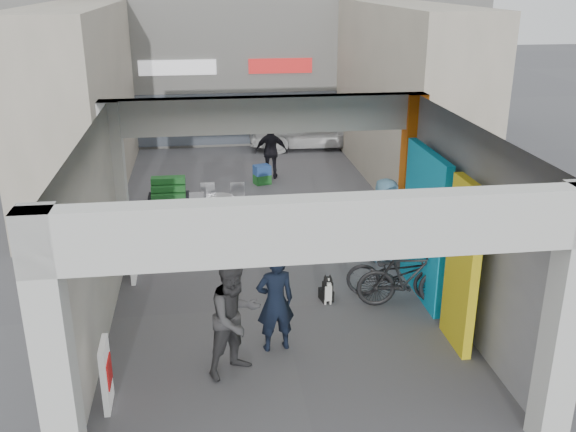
{
  "coord_description": "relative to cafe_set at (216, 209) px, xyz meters",
  "views": [
    {
      "loc": [
        -1.26,
        -10.33,
        5.68
      ],
      "look_at": [
        0.28,
        1.0,
        1.4
      ],
      "focal_mm": 40.0,
      "sensor_mm": 36.0,
      "label": 1
    }
  ],
  "objects": [
    {
      "name": "ground",
      "position": [
        1.03,
        -4.69,
        -0.29
      ],
      "size": [
        90.0,
        90.0,
        0.0
      ],
      "primitive_type": "plane",
      "color": "#545459",
      "rests_on": "ground"
    },
    {
      "name": "arcade_canopy",
      "position": [
        1.57,
        -5.51,
        2.01
      ],
      "size": [
        6.4,
        6.45,
        6.4
      ],
      "color": "silver",
      "rests_on": "ground"
    },
    {
      "name": "far_building",
      "position": [
        1.03,
        9.31,
        3.7
      ],
      "size": [
        18.0,
        4.08,
        8.0
      ],
      "color": "silver",
      "rests_on": "ground"
    },
    {
      "name": "plaza_bldg_left",
      "position": [
        -3.47,
        2.81,
        2.21
      ],
      "size": [
        2.0,
        9.0,
        5.0
      ],
      "primitive_type": "cube",
      "color": "beige",
      "rests_on": "ground"
    },
    {
      "name": "plaza_bldg_right",
      "position": [
        5.53,
        2.81,
        2.21
      ],
      "size": [
        2.0,
        9.0,
        5.0
      ],
      "primitive_type": "cube",
      "color": "beige",
      "rests_on": "ground"
    },
    {
      "name": "bollard_left",
      "position": [
        -0.55,
        -2.35,
        0.17
      ],
      "size": [
        0.09,
        0.09,
        0.93
      ],
      "primitive_type": "cylinder",
      "color": "#93959B",
      "rests_on": "ground"
    },
    {
      "name": "bollard_center",
      "position": [
        0.94,
        -2.2,
        0.19
      ],
      "size": [
        0.09,
        0.09,
        0.96
      ],
      "primitive_type": "cylinder",
      "color": "#93959B",
      "rests_on": "ground"
    },
    {
      "name": "bollard_right",
      "position": [
        2.58,
        -2.25,
        0.14
      ],
      "size": [
        0.09,
        0.09,
        0.87
      ],
      "primitive_type": "cylinder",
      "color": "#93959B",
      "rests_on": "ground"
    },
    {
      "name": "advert_board_near",
      "position": [
        -1.71,
        -7.2,
        0.21
      ],
      "size": [
        0.11,
        0.55,
        1.0
      ],
      "rotation": [
        0.0,
        0.0,
        0.02
      ],
      "color": "silver",
      "rests_on": "ground"
    },
    {
      "name": "advert_board_far",
      "position": [
        -1.71,
        -3.16,
        0.21
      ],
      "size": [
        0.11,
        0.55,
        1.0
      ],
      "rotation": [
        0.0,
        0.0,
        0.01
      ],
      "color": "silver",
      "rests_on": "ground"
    },
    {
      "name": "cafe_set",
      "position": [
        0.0,
        0.0,
        0.0
      ],
      "size": [
        1.37,
        1.11,
        0.83
      ],
      "rotation": [
        0.0,
        0.0,
        -0.0
      ],
      "color": "#AEADB3",
      "rests_on": "ground"
    },
    {
      "name": "produce_stand",
      "position": [
        -1.2,
        1.37,
        -0.01
      ],
      "size": [
        1.07,
        0.58,
        0.7
      ],
      "rotation": [
        0.0,
        0.0,
        0.17
      ],
      "color": "black",
      "rests_on": "ground"
    },
    {
      "name": "crate_stack",
      "position": [
        1.43,
        2.79,
        -0.01
      ],
      "size": [
        0.54,
        0.47,
        0.56
      ],
      "rotation": [
        0.0,
        0.0,
        0.32
      ],
      "color": "#19571B",
      "rests_on": "ground"
    },
    {
      "name": "border_collie",
      "position": [
        1.92,
        -4.59,
        -0.07
      ],
      "size": [
        0.21,
        0.42,
        0.57
      ],
      "rotation": [
        0.0,
        0.0,
        0.19
      ],
      "color": "black",
      "rests_on": "ground"
    },
    {
      "name": "man_with_dog",
      "position": [
        0.78,
        -6.04,
        0.56
      ],
      "size": [
        0.68,
        0.51,
        1.7
      ],
      "primitive_type": "imported",
      "rotation": [
        0.0,
        0.0,
        3.31
      ],
      "color": "black",
      "rests_on": "ground"
    },
    {
      "name": "man_back_turned",
      "position": [
        0.12,
        -6.6,
        0.63
      ],
      "size": [
        1.14,
        1.09,
        1.85
      ],
      "primitive_type": "imported",
      "rotation": [
        0.0,
        0.0,
        0.6
      ],
      "color": "#38383B",
      "rests_on": "ground"
    },
    {
      "name": "man_elderly",
      "position": [
        3.46,
        -2.89,
        0.61
      ],
      "size": [
        1.05,
        0.89,
        1.81
      ],
      "primitive_type": "imported",
      "rotation": [
        0.0,
        0.0,
        0.43
      ],
      "color": "#588BAC",
      "rests_on": "ground"
    },
    {
      "name": "man_crates",
      "position": [
        1.76,
        3.31,
        0.53
      ],
      "size": [
        1.02,
        0.57,
        1.65
      ],
      "primitive_type": "imported",
      "rotation": [
        0.0,
        0.0,
        2.96
      ],
      "color": "black",
      "rests_on": "ground"
    },
    {
      "name": "bicycle_front",
      "position": [
        3.24,
        -4.6,
        0.2
      ],
      "size": [
        2.0,
        1.2,
        0.99
      ],
      "primitive_type": "imported",
      "rotation": [
        0.0,
        0.0,
        1.26
      ],
      "color": "black",
      "rests_on": "ground"
    },
    {
      "name": "bicycle_rear",
      "position": [
        3.33,
        -4.92,
        0.26
      ],
      "size": [
        1.9,
        0.73,
        1.11
      ],
      "primitive_type": "imported",
      "rotation": [
        0.0,
        0.0,
        1.46
      ],
      "color": "black",
      "rests_on": "ground"
    },
    {
      "name": "white_van",
      "position": [
        3.53,
        6.81,
        0.44
      ],
      "size": [
        4.34,
        1.88,
        1.46
      ],
      "primitive_type": "imported",
      "rotation": [
        0.0,
        0.0,
        1.54
      ],
      "color": "white",
      "rests_on": "ground"
    }
  ]
}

